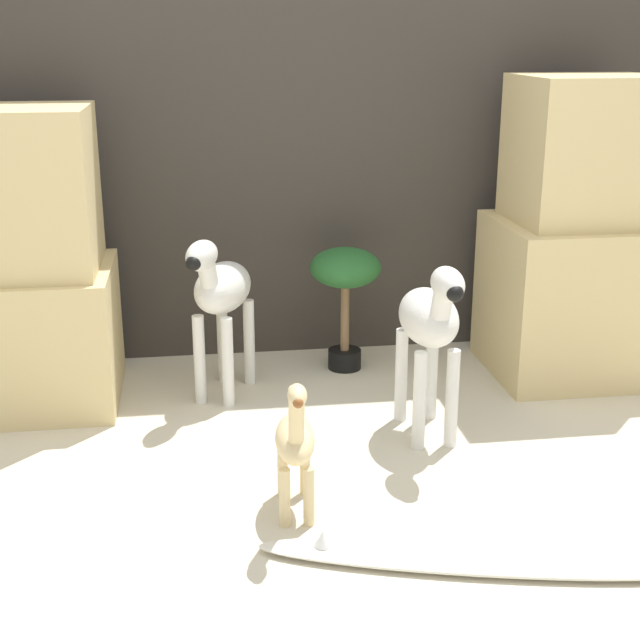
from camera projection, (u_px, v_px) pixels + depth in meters
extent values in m
plane|color=beige|center=(359.00, 515.00, 2.89)|extent=(14.00, 14.00, 0.00)
cube|color=#38332D|center=(296.00, 122.00, 4.09)|extent=(6.40, 0.08, 2.20)
cube|color=#DBC184|center=(28.00, 336.00, 3.72)|extent=(0.72, 0.66, 0.57)
cube|color=#DBC184|center=(12.00, 190.00, 3.53)|extent=(0.63, 0.57, 0.65)
cube|color=#DBC184|center=(573.00, 298.00, 4.02)|extent=(0.72, 0.66, 0.70)
cube|color=#DBC184|center=(586.00, 150.00, 3.82)|extent=(0.59, 0.54, 0.62)
cylinder|color=silver|center=(452.00, 399.00, 3.32)|extent=(0.05, 0.05, 0.39)
cylinder|color=silver|center=(419.00, 401.00, 3.30)|extent=(0.05, 0.05, 0.39)
cylinder|color=silver|center=(431.00, 373.00, 3.56)|extent=(0.05, 0.05, 0.39)
cylinder|color=silver|center=(401.00, 375.00, 3.54)|extent=(0.05, 0.05, 0.39)
ellipsoid|color=silver|center=(428.00, 317.00, 3.34)|extent=(0.22, 0.38, 0.21)
cylinder|color=silver|center=(442.00, 300.00, 3.16)|extent=(0.08, 0.12, 0.17)
ellipsoid|color=silver|center=(448.00, 284.00, 3.09)|extent=(0.11, 0.20, 0.12)
sphere|color=black|center=(455.00, 293.00, 3.01)|extent=(0.06, 0.06, 0.06)
cube|color=black|center=(443.00, 298.00, 3.15)|extent=(0.02, 0.07, 0.14)
cylinder|color=silver|center=(228.00, 362.00, 3.68)|extent=(0.05, 0.05, 0.39)
cylinder|color=silver|center=(200.00, 360.00, 3.71)|extent=(0.05, 0.05, 0.39)
cylinder|color=silver|center=(249.00, 342.00, 3.92)|extent=(0.05, 0.05, 0.39)
cylinder|color=silver|center=(223.00, 339.00, 3.96)|extent=(0.05, 0.05, 0.39)
ellipsoid|color=silver|center=(223.00, 287.00, 3.73)|extent=(0.34, 0.43, 0.21)
cylinder|color=silver|center=(207.00, 270.00, 3.55)|extent=(0.12, 0.14, 0.17)
ellipsoid|color=silver|center=(202.00, 256.00, 3.48)|extent=(0.18, 0.23, 0.12)
sphere|color=black|center=(193.00, 263.00, 3.41)|extent=(0.06, 0.06, 0.06)
cube|color=black|center=(207.00, 268.00, 3.55)|extent=(0.04, 0.07, 0.14)
cylinder|color=beige|center=(309.00, 497.00, 2.81)|extent=(0.04, 0.04, 0.20)
cylinder|color=beige|center=(285.00, 498.00, 2.80)|extent=(0.04, 0.04, 0.20)
cylinder|color=beige|center=(305.00, 467.00, 3.00)|extent=(0.04, 0.04, 0.20)
cylinder|color=beige|center=(283.00, 468.00, 2.99)|extent=(0.04, 0.04, 0.20)
ellipsoid|color=beige|center=(295.00, 439.00, 2.85)|extent=(0.15, 0.30, 0.13)
cylinder|color=beige|center=(296.00, 417.00, 2.69)|extent=(0.06, 0.12, 0.22)
ellipsoid|color=beige|center=(297.00, 395.00, 2.60)|extent=(0.07, 0.11, 0.06)
sphere|color=brown|center=(298.00, 403.00, 2.56)|extent=(0.03, 0.03, 0.03)
cylinder|color=black|center=(345.00, 359.00, 4.14)|extent=(0.15, 0.15, 0.09)
cylinder|color=brown|center=(345.00, 318.00, 4.08)|extent=(0.04, 0.04, 0.31)
ellipsoid|color=#235B28|center=(345.00, 267.00, 4.01)|extent=(0.32, 0.32, 0.18)
ellipsoid|color=silver|center=(477.00, 558.00, 2.62)|extent=(1.31, 0.49, 0.04)
cone|color=white|center=(323.00, 538.00, 2.65)|extent=(0.07, 0.07, 0.05)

